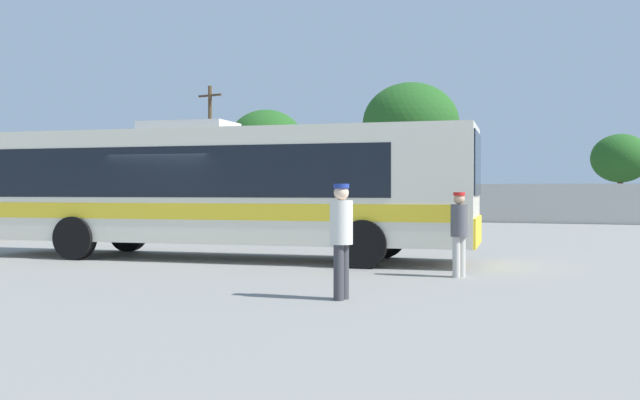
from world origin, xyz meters
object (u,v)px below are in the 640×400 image
Objects in this scene: parked_car_leftmost_white at (237,207)px; roadside_tree_left at (266,142)px; attendant_by_bus_door at (459,229)px; roadside_tree_midright at (620,159)px; parked_car_second_maroon at (365,208)px; coach_bus_cream_yellow at (218,185)px; passenger_waiting_on_apron at (341,234)px; vendor_umbrella_secondary_yellow at (76,184)px; utility_pole_near at (210,149)px; roadside_tree_midleft at (411,124)px.

parked_car_leftmost_white is 10.47m from roadside_tree_left.
roadside_tree_midright is at bearing 83.15° from attendant_by_bus_door.
attendant_by_bus_door is 22.38m from parked_car_second_maroon.
roadside_tree_midright reaches higher than parked_car_leftmost_white.
coach_bus_cream_yellow is 6.98× the size of passenger_waiting_on_apron.
attendant_by_bus_door is 25.76m from parked_car_leftmost_white.
parked_car_second_maroon is at bearing 66.91° from vendor_umbrella_secondary_yellow.
coach_bus_cream_yellow is at bearing -63.17° from parked_car_leftmost_white.
parked_car_leftmost_white is 0.51× the size of utility_pole_near.
passenger_waiting_on_apron is 0.41× the size of parked_car_second_maroon.
passenger_waiting_on_apron is 16.74m from vendor_umbrella_secondary_yellow.
attendant_by_bus_door is 3.66m from passenger_waiting_on_apron.
roadside_tree_midright is (9.76, 28.25, 1.67)m from coach_bus_cream_yellow.
parked_car_second_maroon is 13.95m from roadside_tree_left.
passenger_waiting_on_apron is 33.77m from roadside_tree_midright.
roadside_tree_midleft reaches higher than attendant_by_bus_door.
roadside_tree_midleft reaches higher than vendor_umbrella_secondary_yellow.
attendant_by_bus_door is 0.73× the size of vendor_umbrella_secondary_yellow.
parked_car_leftmost_white is at bearing -133.68° from roadside_tree_midleft.
coach_bus_cream_yellow is 1.74× the size of roadside_tree_left.
vendor_umbrella_secondary_yellow is at bearing -85.51° from parked_car_leftmost_white.
passenger_waiting_on_apron is 25.27m from parked_car_second_maroon.
roadside_tree_midright is at bearing 10.00° from utility_pole_near.
attendant_by_bus_door is at bearing 71.66° from passenger_waiting_on_apron.
attendant_by_bus_door is 0.34× the size of roadside_tree_midright.
roadside_tree_left is at bearing 63.55° from utility_pole_near.
parked_car_leftmost_white is 12.02m from roadside_tree_midleft.
passenger_waiting_on_apron is 35.05m from utility_pole_near.
roadside_tree_left is (-9.85, 8.98, 4.14)m from parked_car_second_maroon.
coach_bus_cream_yellow is at bearing 165.26° from attendant_by_bus_door.
roadside_tree_midright is (21.96, 0.21, -1.46)m from roadside_tree_left.
parked_car_leftmost_white is 0.98× the size of parked_car_second_maroon.
roadside_tree_left is 10.37m from roadside_tree_midleft.
utility_pole_near reaches higher than attendant_by_bus_door.
vendor_umbrella_secondary_yellow is 20.18m from utility_pole_near.
coach_bus_cream_yellow is 1.51× the size of roadside_tree_midleft.
utility_pole_near is at bearing 120.58° from coach_bus_cream_yellow.
attendant_by_bus_door is 15.99m from vendor_umbrella_secondary_yellow.
roadside_tree_left reaches higher than attendant_by_bus_door.
attendant_by_bus_door is at bearing -67.60° from parked_car_second_maroon.
utility_pole_near is 1.70× the size of roadside_tree_midright.
parked_car_second_maroon is 0.61× the size of roadside_tree_left.
passenger_waiting_on_apron reaches higher than attendant_by_bus_door.
parked_car_second_maroon is (6.06, 14.22, -1.10)m from vendor_umbrella_secondary_yellow.
attendant_by_bus_door reaches higher than parked_car_second_maroon.
parked_car_leftmost_white is at bearing -177.99° from parked_car_second_maroon.
vendor_umbrella_secondary_yellow is 0.27× the size of roadside_tree_midleft.
attendant_by_bus_door is 35.12m from roadside_tree_left.
parked_car_second_maroon is at bearing 112.40° from attendant_by_bus_door.
coach_bus_cream_yellow reaches higher than attendant_by_bus_door.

